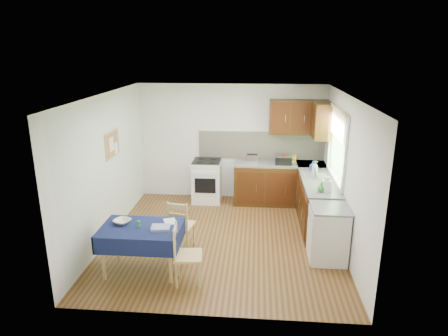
# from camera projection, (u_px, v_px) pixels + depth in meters

# --- Properties ---
(floor) EXTENTS (4.20, 4.20, 0.00)m
(floor) POSITION_uv_depth(u_px,v_px,m) (223.00, 239.00, 7.00)
(floor) COLOR #4B2E14
(floor) RESTS_ON ground
(ceiling) EXTENTS (4.00, 4.20, 0.02)m
(ceiling) POSITION_uv_depth(u_px,v_px,m) (223.00, 95.00, 6.27)
(ceiling) COLOR silver
(ceiling) RESTS_ON wall_back
(wall_back) EXTENTS (4.00, 0.02, 2.50)m
(wall_back) POSITION_uv_depth(u_px,v_px,m) (231.00, 142.00, 8.64)
(wall_back) COLOR silver
(wall_back) RESTS_ON ground
(wall_front) EXTENTS (4.00, 0.02, 2.50)m
(wall_front) POSITION_uv_depth(u_px,v_px,m) (207.00, 225.00, 4.64)
(wall_front) COLOR silver
(wall_front) RESTS_ON ground
(wall_left) EXTENTS (0.02, 4.20, 2.50)m
(wall_left) POSITION_uv_depth(u_px,v_px,m) (106.00, 168.00, 6.80)
(wall_left) COLOR silver
(wall_left) RESTS_ON ground
(wall_right) EXTENTS (0.02, 4.20, 2.50)m
(wall_right) POSITION_uv_depth(u_px,v_px,m) (345.00, 174.00, 6.48)
(wall_right) COLOR silver
(wall_right) RESTS_ON ground
(base_cabinets) EXTENTS (1.90, 2.30, 0.86)m
(base_cabinets) POSITION_uv_depth(u_px,v_px,m) (296.00, 193.00, 7.97)
(base_cabinets) COLOR #382109
(base_cabinets) RESTS_ON ground
(worktop_back) EXTENTS (1.90, 0.60, 0.04)m
(worktop_back) POSITION_uv_depth(u_px,v_px,m) (280.00, 164.00, 8.38)
(worktop_back) COLOR slate
(worktop_back) RESTS_ON base_cabinets
(worktop_right) EXTENTS (0.60, 1.70, 0.04)m
(worktop_right) POSITION_uv_depth(u_px,v_px,m) (319.00, 182.00, 7.23)
(worktop_right) COLOR slate
(worktop_right) RESTS_ON base_cabinets
(worktop_corner) EXTENTS (0.60, 0.60, 0.04)m
(worktop_corner) POSITION_uv_depth(u_px,v_px,m) (311.00, 164.00, 8.33)
(worktop_corner) COLOR slate
(worktop_corner) RESTS_ON base_cabinets
(splashback) EXTENTS (2.70, 0.02, 0.60)m
(splashback) POSITION_uv_depth(u_px,v_px,m) (261.00, 145.00, 8.59)
(splashback) COLOR beige
(splashback) RESTS_ON wall_back
(upper_cabinets) EXTENTS (1.20, 0.85, 0.70)m
(upper_cabinets) POSITION_uv_depth(u_px,v_px,m) (306.00, 118.00, 8.06)
(upper_cabinets) COLOR #382109
(upper_cabinets) RESTS_ON wall_back
(stove) EXTENTS (0.60, 0.61, 0.92)m
(stove) POSITION_uv_depth(u_px,v_px,m) (207.00, 181.00, 8.62)
(stove) COLOR white
(stove) RESTS_ON ground
(window) EXTENTS (0.04, 1.48, 1.26)m
(window) POSITION_uv_depth(u_px,v_px,m) (337.00, 141.00, 7.03)
(window) COLOR #305724
(window) RESTS_ON wall_right
(fridge) EXTENTS (0.58, 0.60, 0.89)m
(fridge) POSITION_uv_depth(u_px,v_px,m) (328.00, 234.00, 6.21)
(fridge) COLOR white
(fridge) RESTS_ON ground
(corkboard) EXTENTS (0.04, 0.62, 0.47)m
(corkboard) POSITION_uv_depth(u_px,v_px,m) (112.00, 144.00, 6.98)
(corkboard) COLOR tan
(corkboard) RESTS_ON wall_left
(dining_table) EXTENTS (1.18, 0.80, 0.71)m
(dining_table) POSITION_uv_depth(u_px,v_px,m) (141.00, 233.00, 5.86)
(dining_table) COLOR #0F193F
(dining_table) RESTS_ON ground
(chair_far) EXTENTS (0.45, 0.45, 0.87)m
(chair_far) POSITION_uv_depth(u_px,v_px,m) (180.00, 224.00, 6.53)
(chair_far) COLOR tan
(chair_far) RESTS_ON ground
(chair_near) EXTENTS (0.43, 0.43, 0.88)m
(chair_near) POSITION_uv_depth(u_px,v_px,m) (185.00, 253.00, 5.60)
(chair_near) COLOR tan
(chair_near) RESTS_ON ground
(toaster) EXTENTS (0.25, 0.16, 0.20)m
(toaster) POSITION_uv_depth(u_px,v_px,m) (252.00, 159.00, 8.36)
(toaster) COLOR #B8B9BD
(toaster) RESTS_ON worktop_back
(sandwich_press) EXTENTS (0.33, 0.29, 0.19)m
(sandwich_press) POSITION_uv_depth(u_px,v_px,m) (283.00, 159.00, 8.28)
(sandwich_press) COLOR black
(sandwich_press) RESTS_ON worktop_back
(sauce_bottle) EXTENTS (0.05, 0.05, 0.24)m
(sauce_bottle) POSITION_uv_depth(u_px,v_px,m) (284.00, 159.00, 8.23)
(sauce_bottle) COLOR red
(sauce_bottle) RESTS_ON worktop_back
(yellow_packet) EXTENTS (0.12, 0.08, 0.15)m
(yellow_packet) POSITION_uv_depth(u_px,v_px,m) (293.00, 159.00, 8.40)
(yellow_packet) COLOR yellow
(yellow_packet) RESTS_ON worktop_back
(dish_rack) EXTENTS (0.43, 0.33, 0.20)m
(dish_rack) POSITION_uv_depth(u_px,v_px,m) (315.00, 175.00, 7.49)
(dish_rack) COLOR gray
(dish_rack) RESTS_ON worktop_right
(kettle) EXTENTS (0.16, 0.16, 0.27)m
(kettle) POSITION_uv_depth(u_px,v_px,m) (327.00, 185.00, 6.67)
(kettle) COLOR white
(kettle) RESTS_ON worktop_right
(cup) EXTENTS (0.15, 0.15, 0.09)m
(cup) POSITION_uv_depth(u_px,v_px,m) (292.00, 162.00, 8.29)
(cup) COLOR silver
(cup) RESTS_ON worktop_back
(soap_bottle_a) EXTENTS (0.17, 0.17, 0.31)m
(soap_bottle_a) POSITION_uv_depth(u_px,v_px,m) (315.00, 169.00, 7.43)
(soap_bottle_a) COLOR white
(soap_bottle_a) RESTS_ON worktop_right
(soap_bottle_b) EXTENTS (0.12, 0.12, 0.19)m
(soap_bottle_b) POSITION_uv_depth(u_px,v_px,m) (313.00, 166.00, 7.82)
(soap_bottle_b) COLOR blue
(soap_bottle_b) RESTS_ON worktop_right
(soap_bottle_c) EXTENTS (0.18, 0.18, 0.17)m
(soap_bottle_c) POSITION_uv_depth(u_px,v_px,m) (321.00, 187.00, 6.68)
(soap_bottle_c) COLOR green
(soap_bottle_c) RESTS_ON worktop_right
(plate_bowl) EXTENTS (0.32, 0.32, 0.06)m
(plate_bowl) POSITION_uv_depth(u_px,v_px,m) (122.00, 221.00, 5.94)
(plate_bowl) COLOR beige
(plate_bowl) RESTS_ON dining_table
(book) EXTENTS (0.25, 0.29, 0.02)m
(book) POSITION_uv_depth(u_px,v_px,m) (164.00, 223.00, 5.96)
(book) COLOR white
(book) RESTS_ON dining_table
(spice_jar) EXTENTS (0.04, 0.04, 0.09)m
(spice_jar) POSITION_uv_depth(u_px,v_px,m) (139.00, 224.00, 5.83)
(spice_jar) COLOR green
(spice_jar) RESTS_ON dining_table
(tea_towel) EXTENTS (0.28, 0.23, 0.05)m
(tea_towel) POSITION_uv_depth(u_px,v_px,m) (161.00, 228.00, 5.75)
(tea_towel) COLOR navy
(tea_towel) RESTS_ON dining_table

